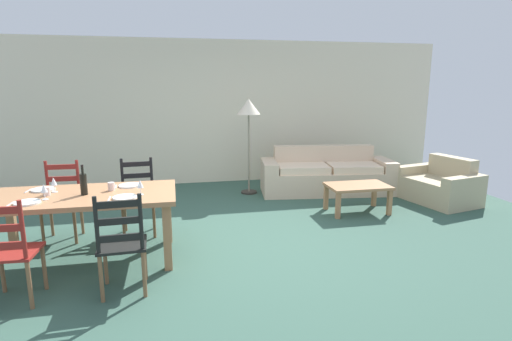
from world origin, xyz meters
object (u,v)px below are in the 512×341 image
at_px(couch, 326,176).
at_px(dining_chair_far_left, 62,201).
at_px(dining_chair_near_left, 9,252).
at_px(coffee_table, 358,189).
at_px(coffee_cup_secondary, 47,191).
at_px(armchair_upholstered, 440,186).
at_px(wine_glass_near_right, 140,184).
at_px(dining_table, 83,202).
at_px(coffee_cup_primary, 111,186).
at_px(dining_chair_near_right, 122,244).
at_px(wine_glass_far_left, 54,182).
at_px(standing_lamp, 249,113).
at_px(wine_glass_near_left, 44,189).
at_px(dining_chair_far_right, 138,197).
at_px(wine_bottle, 84,184).

bearing_deg(couch, dining_chair_far_left, -160.06).
height_order(dining_chair_near_left, coffee_table, dining_chair_near_left).
bearing_deg(coffee_cup_secondary, dining_chair_near_left, -97.85).
xyz_separation_m(dining_chair_far_left, armchair_upholstered, (5.60, 0.50, -0.23)).
bearing_deg(armchair_upholstered, dining_chair_near_left, -160.05).
bearing_deg(wine_glass_near_right, dining_table, 165.70).
relative_size(dining_chair_near_left, coffee_cup_primary, 10.67).
bearing_deg(dining_chair_near_left, dining_chair_near_right, -0.61).
distance_m(wine_glass_far_left, standing_lamp, 3.44).
bearing_deg(wine_glass_near_left, coffee_table, 16.34).
distance_m(dining_table, dining_chair_far_left, 0.89).
bearing_deg(dining_chair_far_right, standing_lamp, 43.26).
height_order(wine_bottle, wine_glass_far_left, wine_bottle).
bearing_deg(dining_chair_far_right, coffee_table, 4.36).
height_order(dining_chair_far_right, couch, dining_chair_far_right).
xyz_separation_m(coffee_cup_primary, couch, (3.31, 2.13, -0.50)).
bearing_deg(standing_lamp, coffee_table, -45.45).
relative_size(dining_chair_far_left, wine_glass_near_left, 5.96).
relative_size(wine_glass_near_left, armchair_upholstered, 0.12).
bearing_deg(coffee_cup_secondary, dining_chair_far_left, 94.87).
xyz_separation_m(dining_chair_far_left, standing_lamp, (2.64, 1.63, 0.93)).
xyz_separation_m(wine_glass_near_left, coffee_table, (3.92, 1.15, -0.51)).
bearing_deg(dining_table, coffee_cup_primary, 18.48).
xyz_separation_m(dining_chair_far_right, armchair_upholstered, (4.71, 0.50, -0.23)).
height_order(couch, coffee_table, couch).
distance_m(wine_bottle, coffee_table, 3.76).
bearing_deg(dining_chair_far_left, coffee_table, 3.35).
height_order(wine_glass_near_left, couch, wine_glass_near_left).
relative_size(wine_bottle, wine_glass_near_left, 1.96).
bearing_deg(wine_glass_far_left, wine_glass_near_left, -92.44).
bearing_deg(coffee_cup_primary, wine_glass_far_left, 174.91).
bearing_deg(wine_glass_far_left, dining_table, -25.10).
distance_m(wine_glass_near_right, couch, 3.86).
relative_size(dining_chair_near_right, wine_bottle, 3.04).
xyz_separation_m(dining_table, dining_chair_near_right, (0.46, -0.79, -0.19)).
relative_size(coffee_cup_primary, standing_lamp, 0.05).
xyz_separation_m(wine_bottle, couch, (3.56, 2.25, -0.58)).
bearing_deg(wine_glass_far_left, coffee_cup_secondary, -107.38).
bearing_deg(dining_chair_near_right, armchair_upholstered, 23.54).
bearing_deg(dining_table, dining_chair_far_right, 57.67).
height_order(dining_chair_far_left, wine_glass_far_left, dining_chair_far_left).
height_order(dining_chair_far_left, wine_glass_near_left, dining_chair_far_left).
relative_size(dining_chair_near_left, armchair_upholstered, 0.73).
height_order(wine_bottle, wine_glass_near_left, wine_bottle).
relative_size(dining_chair_near_left, couch, 0.41).
bearing_deg(standing_lamp, dining_chair_far_right, -136.74).
height_order(wine_bottle, standing_lamp, standing_lamp).
height_order(dining_chair_near_right, coffee_table, dining_chair_near_right).
xyz_separation_m(dining_chair_near_right, dining_chair_far_left, (-0.87, 1.56, 0.00)).
bearing_deg(dining_table, coffee_table, 15.57).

